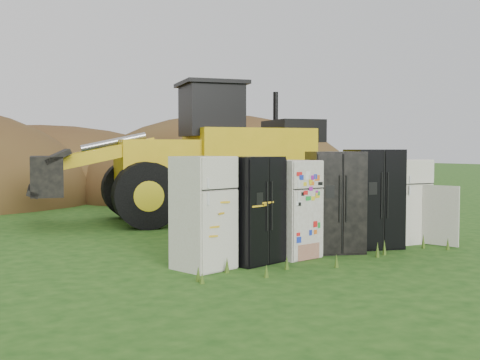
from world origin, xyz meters
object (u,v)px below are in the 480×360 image
object	(u,v)px
fridge_dark_mid	(335,202)
fridge_black_right	(374,199)
fridge_black_side	(251,210)
fridge_open_door	(406,201)
wheel_loader	(177,151)
fridge_sticker	(293,209)
fridge_leftmost	(203,213)

from	to	relation	value
fridge_dark_mid	fridge_black_right	bearing A→B (deg)	21.80
fridge_black_side	fridge_open_door	bearing A→B (deg)	-12.29
fridge_black_right	wheel_loader	bearing A→B (deg)	120.70
fridge_open_door	fridge_sticker	bearing A→B (deg)	-172.54
fridge_black_side	fridge_black_right	world-z (taller)	fridge_black_right
fridge_sticker	fridge_open_door	bearing A→B (deg)	-6.01
fridge_black_right	wheel_loader	xyz separation A→B (m)	(-1.22, 5.97, 0.91)
fridge_dark_mid	wheel_loader	bearing A→B (deg)	116.37
fridge_black_side	wheel_loader	bearing A→B (deg)	61.20
fridge_dark_mid	fridge_open_door	bearing A→B (deg)	25.13
fridge_open_door	fridge_leftmost	bearing A→B (deg)	-172.76
fridge_dark_mid	wheel_loader	xyz separation A→B (m)	(-0.23, 5.93, 0.93)
fridge_leftmost	fridge_black_right	world-z (taller)	fridge_black_right
fridge_black_side	fridge_dark_mid	world-z (taller)	fridge_dark_mid
fridge_black_side	wheel_loader	distance (m)	6.25
fridge_open_door	wheel_loader	xyz separation A→B (m)	(-2.26, 5.90, 1.02)
fridge_black_side	wheel_loader	xyz separation A→B (m)	(1.71, 5.93, 0.97)
wheel_loader	fridge_leftmost	bearing A→B (deg)	-99.19
fridge_dark_mid	wheel_loader	distance (m)	6.01
fridge_leftmost	fridge_sticker	xyz separation A→B (m)	(1.88, 0.00, -0.04)
fridge_leftmost	fridge_dark_mid	world-z (taller)	fridge_dark_mid
fridge_sticker	fridge_dark_mid	xyz separation A→B (m)	(1.02, 0.00, 0.08)
fridge_leftmost	fridge_dark_mid	distance (m)	2.90
fridge_dark_mid	fridge_open_door	xyz separation A→B (m)	(2.03, 0.04, -0.08)
fridge_dark_mid	fridge_black_right	xyz separation A→B (m)	(0.99, -0.04, 0.02)
fridge_leftmost	fridge_open_door	bearing A→B (deg)	-11.48
fridge_leftmost	fridge_black_right	bearing A→B (deg)	-12.47
fridge_leftmost	fridge_sticker	world-z (taller)	fridge_leftmost
fridge_black_right	fridge_dark_mid	bearing A→B (deg)	-163.18
fridge_leftmost	fridge_sticker	bearing A→B (deg)	-11.83
fridge_open_door	wheel_loader	bearing A→B (deg)	117.75
fridge_sticker	fridge_dark_mid	world-z (taller)	fridge_dark_mid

